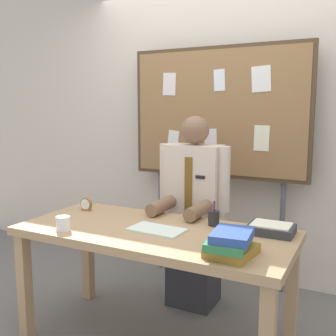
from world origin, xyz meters
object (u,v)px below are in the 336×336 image
(bulletin_board, at_px, (218,116))
(open_notebook, at_px, (157,230))
(person, at_px, (194,219))
(coffee_mug, at_px, (63,223))
(desk, at_px, (154,244))
(book_stack, at_px, (231,243))
(pen_holder, at_px, (214,218))
(paper_tray, at_px, (271,229))
(desk_clock, at_px, (86,205))

(bulletin_board, distance_m, open_notebook, 1.28)
(person, bearing_deg, coffee_mug, -118.35)
(desk, xyz_separation_m, book_stack, (0.55, -0.21, 0.16))
(pen_holder, bearing_deg, person, 128.49)
(pen_holder, distance_m, paper_tray, 0.36)
(bulletin_board, distance_m, desk_clock, 1.28)
(book_stack, height_order, paper_tray, book_stack)
(desk_clock, xyz_separation_m, coffee_mug, (0.18, -0.44, 0.00))
(bulletin_board, bearing_deg, desk, -90.00)
(desk, height_order, person, person)
(book_stack, xyz_separation_m, paper_tray, (0.10, 0.45, -0.04))
(book_stack, relative_size, paper_tray, 1.19)
(desk_clock, distance_m, pen_holder, 0.95)
(coffee_mug, relative_size, paper_tray, 0.33)
(book_stack, relative_size, desk_clock, 3.38)
(book_stack, bearing_deg, bulletin_board, 113.14)
(bulletin_board, bearing_deg, pen_holder, -70.77)
(person, bearing_deg, desk_clock, -146.11)
(desk, height_order, book_stack, book_stack)
(desk, relative_size, desk_clock, 18.09)
(coffee_mug, relative_size, pen_holder, 0.54)
(book_stack, distance_m, desk_clock, 1.26)
(desk_clock, relative_size, coffee_mug, 1.07)
(person, distance_m, bulletin_board, 0.89)
(desk, xyz_separation_m, paper_tray, (0.65, 0.24, 0.12))
(bulletin_board, xyz_separation_m, paper_tray, (0.65, -0.84, -0.64))
(bulletin_board, distance_m, coffee_mug, 1.56)
(person, height_order, paper_tray, person)
(pen_holder, xyz_separation_m, paper_tray, (0.36, 0.00, -0.02))
(pen_holder, bearing_deg, desk_clock, -176.00)
(person, xyz_separation_m, bulletin_board, (0.00, 0.47, 0.75))
(bulletin_board, relative_size, paper_tray, 7.61)
(bulletin_board, bearing_deg, coffee_mug, -109.30)
(book_stack, height_order, desk_clock, book_stack)
(bulletin_board, relative_size, open_notebook, 5.97)
(open_notebook, relative_size, pen_holder, 2.07)
(desk, bearing_deg, paper_tray, 20.08)
(desk_clock, height_order, pen_holder, pen_holder)
(book_stack, distance_m, coffee_mug, 1.03)
(person, bearing_deg, book_stack, -55.94)
(person, xyz_separation_m, desk_clock, (-0.65, -0.44, 0.13))
(desk_clock, bearing_deg, person, 33.89)
(desk_clock, height_order, coffee_mug, desk_clock)
(bulletin_board, relative_size, coffee_mug, 23.07)
(desk, relative_size, pen_holder, 10.38)
(pen_holder, height_order, paper_tray, pen_holder)
(desk, height_order, bulletin_board, bulletin_board)
(coffee_mug, height_order, paper_tray, coffee_mug)
(pen_holder, relative_size, paper_tray, 0.62)
(bulletin_board, distance_m, pen_holder, 1.09)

